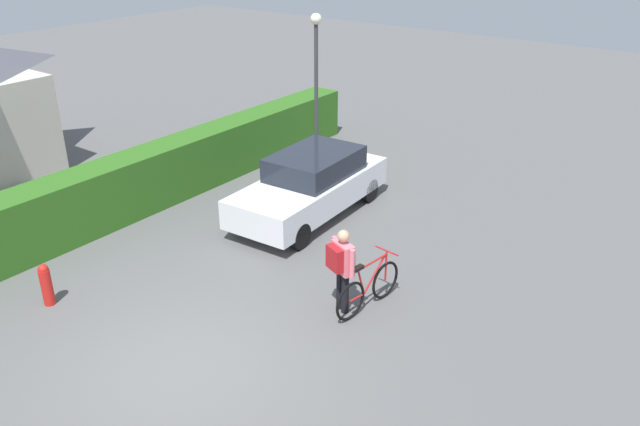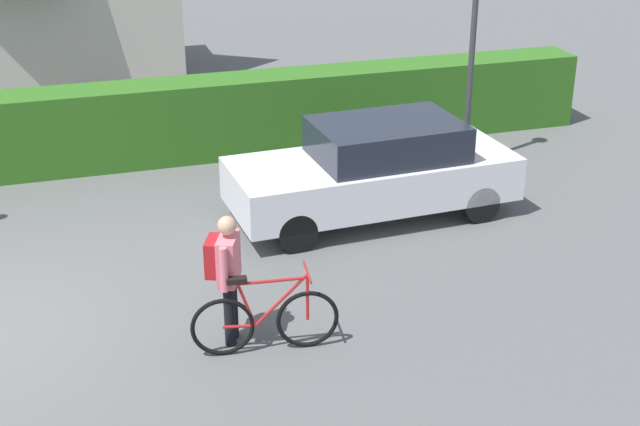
{
  "view_description": "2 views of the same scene",
  "coord_description": "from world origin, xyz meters",
  "px_view_note": "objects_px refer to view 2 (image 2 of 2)",
  "views": [
    {
      "loc": [
        -5.13,
        -6.49,
        6.42
      ],
      "look_at": [
        4.14,
        0.4,
        0.97
      ],
      "focal_mm": 36.13,
      "sensor_mm": 36.0,
      "label": 1
    },
    {
      "loc": [
        1.17,
        -9.76,
        5.53
      ],
      "look_at": [
        4.36,
        0.53,
        0.72
      ],
      "focal_mm": 49.65,
      "sensor_mm": 36.0,
      "label": 2
    }
  ],
  "objects_px": {
    "parked_car_near": "(376,169)",
    "street_lamp": "(475,11)",
    "bicycle": "(266,320)",
    "person_rider": "(226,268)"
  },
  "relations": [
    {
      "from": "person_rider",
      "to": "street_lamp",
      "type": "relative_size",
      "value": 0.38
    },
    {
      "from": "bicycle",
      "to": "street_lamp",
      "type": "distance_m",
      "value": 7.05
    },
    {
      "from": "person_rider",
      "to": "street_lamp",
      "type": "bearing_deg",
      "value": 40.6
    },
    {
      "from": "parked_car_near",
      "to": "person_rider",
      "type": "distance_m",
      "value": 4.02
    },
    {
      "from": "bicycle",
      "to": "person_rider",
      "type": "height_order",
      "value": "person_rider"
    },
    {
      "from": "parked_car_near",
      "to": "street_lamp",
      "type": "xyz_separation_m",
      "value": [
        2.24,
        1.53,
        1.94
      ]
    },
    {
      "from": "bicycle",
      "to": "street_lamp",
      "type": "height_order",
      "value": "street_lamp"
    },
    {
      "from": "parked_car_near",
      "to": "bicycle",
      "type": "xyz_separation_m",
      "value": [
        -2.49,
        -3.17,
        -0.35
      ]
    },
    {
      "from": "parked_car_near",
      "to": "bicycle",
      "type": "distance_m",
      "value": 4.05
    },
    {
      "from": "street_lamp",
      "to": "bicycle",
      "type": "bearing_deg",
      "value": -135.19
    }
  ]
}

